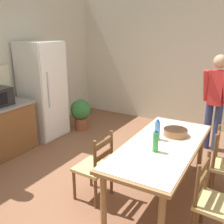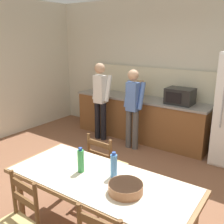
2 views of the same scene
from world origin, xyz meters
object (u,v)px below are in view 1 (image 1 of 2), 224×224
object	(u,v)px
serving_bowl	(175,132)
chair_side_far_left	(95,167)
person_by_table	(216,98)
potted_plant	(81,112)
refrigerator	(43,91)
bottle_near_centre	(156,142)
bottle_off_centre	(157,130)
chair_side_near_left	(213,202)
dining_table	(162,150)

from	to	relation	value
serving_bowl	chair_side_far_left	world-z (taller)	chair_side_far_left
chair_side_far_left	person_by_table	size ratio (longest dim) A/B	0.53
potted_plant	refrigerator	bearing A→B (deg)	146.15
bottle_near_centre	bottle_off_centre	bearing A→B (deg)	18.33
person_by_table	chair_side_far_left	bearing A→B (deg)	-14.00
chair_side_near_left	person_by_table	distance (m)	2.35
serving_bowl	chair_side_far_left	size ratio (longest dim) A/B	0.35
refrigerator	dining_table	bearing A→B (deg)	-105.38
refrigerator	bottle_off_centre	world-z (taller)	refrigerator
person_by_table	potted_plant	bearing A→B (deg)	-71.55
dining_table	bottle_off_centre	world-z (taller)	bottle_off_centre
serving_bowl	dining_table	bearing A→B (deg)	170.74
dining_table	bottle_near_centre	world-z (taller)	bottle_near_centre
chair_side_far_left	chair_side_near_left	bearing A→B (deg)	92.84
serving_bowl	bottle_off_centre	bearing A→B (deg)	146.60
chair_side_near_left	dining_table	bearing A→B (deg)	62.54
bottle_off_centre	chair_side_near_left	distance (m)	1.08
bottle_off_centre	serving_bowl	size ratio (longest dim) A/B	0.84
refrigerator	chair_side_far_left	distance (m)	2.47
dining_table	person_by_table	bearing A→B (deg)	-8.90
serving_bowl	potted_plant	world-z (taller)	serving_bowl
serving_bowl	chair_side_far_left	bearing A→B (deg)	136.52
bottle_off_centre	potted_plant	bearing A→B (deg)	59.81
potted_plant	chair_side_far_left	bearing A→B (deg)	-138.43
dining_table	bottle_off_centre	distance (m)	0.25
refrigerator	dining_table	size ratio (longest dim) A/B	0.96
dining_table	bottle_off_centre	bearing A→B (deg)	48.36
dining_table	serving_bowl	world-z (taller)	serving_bowl
bottle_near_centre	chair_side_near_left	distance (m)	0.86
bottle_near_centre	chair_side_near_left	bearing A→B (deg)	-103.94
dining_table	serving_bowl	size ratio (longest dim) A/B	6.20
refrigerator	bottle_near_centre	distance (m)	2.97
dining_table	chair_side_near_left	distance (m)	0.87
bottle_near_centre	potted_plant	distance (m)	2.93
bottle_near_centre	serving_bowl	world-z (taller)	bottle_near_centre
bottle_off_centre	person_by_table	xyz separation A→B (m)	(1.73, -0.39, 0.08)
refrigerator	chair_side_far_left	bearing A→B (deg)	-120.49
chair_side_far_left	refrigerator	bearing A→B (deg)	-119.04
bottle_near_centre	potted_plant	world-z (taller)	bottle_near_centre
person_by_table	serving_bowl	bearing A→B (deg)	0.68
bottle_near_centre	serving_bowl	size ratio (longest dim) A/B	0.84
chair_side_far_left	person_by_table	distance (m)	2.54
chair_side_near_left	person_by_table	size ratio (longest dim) A/B	0.53
person_by_table	dining_table	bearing A→B (deg)	0.59
bottle_near_centre	person_by_table	bearing A→B (deg)	-7.72
bottle_off_centre	chair_side_near_left	bearing A→B (deg)	-121.99
serving_bowl	chair_side_near_left	bearing A→B (deg)	-139.01
dining_table	bottle_off_centre	xyz separation A→B (m)	(0.10, 0.11, 0.21)
refrigerator	chair_side_near_left	size ratio (longest dim) A/B	2.08
bottle_off_centre	chair_side_far_left	bearing A→B (deg)	132.85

